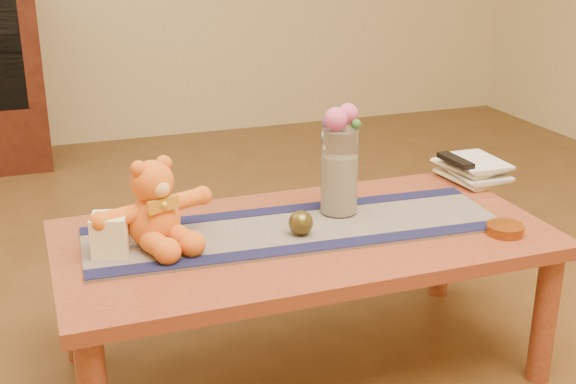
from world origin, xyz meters
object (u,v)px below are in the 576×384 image
object	(u,v)px
bronze_ball	(301,223)
book_bottom	(452,180)
amber_dish	(505,229)
teddy_bear	(153,203)
pillar_candle	(110,235)
glass_vase	(339,172)
tv_remote	(455,160)

from	to	relation	value
bronze_ball	book_bottom	xyz separation A→B (m)	(0.64, 0.25, -0.03)
bronze_ball	amber_dish	bearing A→B (deg)	-17.77
teddy_bear	book_bottom	xyz separation A→B (m)	(1.04, 0.17, -0.11)
teddy_bear	pillar_candle	size ratio (longest dim) A/B	3.11
teddy_bear	bronze_ball	size ratio (longest dim) A/B	4.84
teddy_bear	amber_dish	bearing A→B (deg)	-34.53
teddy_bear	pillar_candle	xyz separation A→B (m)	(-0.12, -0.03, -0.06)
glass_vase	tv_remote	world-z (taller)	glass_vase
pillar_candle	amber_dish	xyz separation A→B (m)	(1.07, -0.23, -0.05)
book_bottom	amber_dish	bearing A→B (deg)	-107.33
pillar_candle	glass_vase	bearing A→B (deg)	5.65
book_bottom	tv_remote	world-z (taller)	tv_remote
pillar_candle	book_bottom	xyz separation A→B (m)	(1.16, 0.20, -0.05)
glass_vase	tv_remote	size ratio (longest dim) A/B	1.62
teddy_bear	pillar_candle	world-z (taller)	teddy_bear
glass_vase	book_bottom	xyz separation A→B (m)	(0.48, 0.13, -0.13)
glass_vase	book_bottom	world-z (taller)	glass_vase
pillar_candle	teddy_bear	bearing A→B (deg)	15.10
tv_remote	amber_dish	distance (m)	0.43
tv_remote	bronze_ball	bearing A→B (deg)	-161.98
pillar_candle	book_bottom	distance (m)	1.18
pillar_candle	book_bottom	bearing A→B (deg)	9.79
glass_vase	amber_dish	xyz separation A→B (m)	(0.39, -0.30, -0.12)
teddy_bear	tv_remote	xyz separation A→B (m)	(1.04, 0.16, -0.04)
book_bottom	glass_vase	bearing A→B (deg)	-169.95
bronze_ball	amber_dish	distance (m)	0.58
teddy_bear	book_bottom	distance (m)	1.06
teddy_bear	tv_remote	world-z (taller)	teddy_bear
tv_remote	pillar_candle	bearing A→B (deg)	-173.20
glass_vase	book_bottom	size ratio (longest dim) A/B	1.17
teddy_bear	tv_remote	distance (m)	1.05
pillar_candle	tv_remote	distance (m)	1.18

